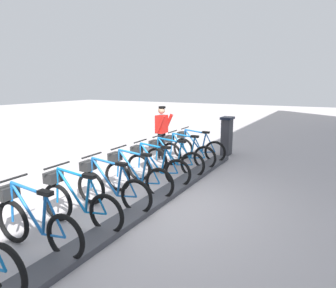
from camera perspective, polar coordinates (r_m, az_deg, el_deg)
The scene contains 12 objects.
ground_plane at distance 6.04m, azimuth -2.55°, elevation -11.30°, with size 60.00×60.00×0.00m, color #BBB3B4.
dock_rail_base at distance 6.02m, azimuth -2.55°, elevation -10.86°, with size 0.44×8.24×0.10m, color #47474C.
payment_kiosk at distance 10.06m, azimuth 11.23°, elevation 1.67°, with size 0.36×0.52×1.28m.
bike_docked_0 at distance 9.19m, azimuth 5.49°, elevation -0.58°, with size 1.72×0.54×1.02m.
bike_docked_1 at distance 8.45m, azimuth 3.27°, elevation -1.61°, with size 1.72×0.54×1.02m.
bike_docked_2 at distance 7.73m, azimuth 0.63°, elevation -2.82°, with size 1.72×0.54×1.02m.
bike_docked_3 at distance 7.04m, azimuth -2.55°, elevation -4.27°, with size 1.72×0.54×1.02m.
bike_docked_4 at distance 6.38m, azimuth -6.43°, elevation -6.00°, with size 1.72×0.54×1.02m.
bike_docked_5 at distance 5.76m, azimuth -11.20°, elevation -8.09°, with size 1.72×0.54×1.02m.
bike_docked_6 at distance 5.20m, azimuth -17.13°, elevation -10.58°, with size 1.72×0.54×1.02m.
bike_docked_7 at distance 4.71m, azimuth -24.51°, elevation -13.46°, with size 1.72×0.54×1.02m.
worker_near_rack at distance 9.38m, azimuth -1.19°, elevation 2.68°, with size 0.46×0.62×1.66m.
Camera 1 is at (-2.90, 4.75, 2.33)m, focal length 31.67 mm.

